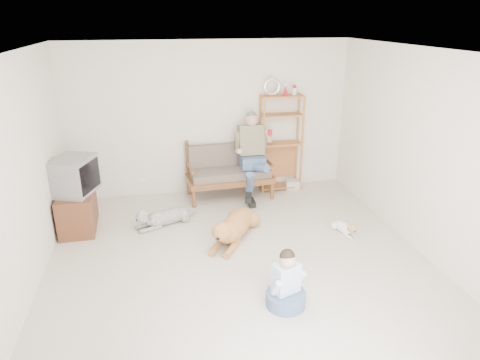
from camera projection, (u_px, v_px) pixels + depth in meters
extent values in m
plane|color=silver|center=(242.00, 268.00, 5.55)|extent=(5.50, 5.50, 0.00)
plane|color=white|center=(242.00, 52.00, 4.58)|extent=(5.50, 5.50, 0.00)
plane|color=beige|center=(210.00, 119.00, 7.58)|extent=(5.00, 0.00, 5.00)
plane|color=beige|center=(338.00, 323.00, 2.55)|extent=(5.00, 0.00, 5.00)
plane|color=beige|center=(15.00, 187.00, 4.59)|extent=(0.00, 5.50, 5.50)
plane|color=beige|center=(431.00, 157.00, 5.54)|extent=(0.00, 5.50, 5.50)
cube|color=brown|center=(230.00, 178.00, 7.63)|extent=(1.53, 0.77, 0.10)
cube|color=brown|center=(230.00, 172.00, 7.59)|extent=(1.41, 0.67, 0.13)
cube|color=brown|center=(227.00, 156.00, 7.72)|extent=(1.38, 0.19, 0.45)
cylinder|color=brown|center=(227.00, 144.00, 7.70)|extent=(1.40, 0.12, 0.05)
cylinder|color=brown|center=(193.00, 198.00, 7.29)|extent=(0.07, 0.07, 0.30)
cylinder|color=brown|center=(189.00, 169.00, 7.73)|extent=(0.07, 0.07, 0.95)
cylinder|color=brown|center=(272.00, 192.00, 7.56)|extent=(0.07, 0.07, 0.30)
cylinder|color=brown|center=(264.00, 164.00, 7.99)|extent=(0.07, 0.07, 0.95)
cube|color=#465C80|center=(252.00, 161.00, 7.56)|extent=(0.42, 0.40, 0.21)
cube|color=gray|center=(251.00, 140.00, 7.52)|extent=(0.44, 0.30, 0.55)
sphere|color=tan|center=(252.00, 120.00, 7.36)|extent=(0.22, 0.22, 0.22)
sphere|color=#5A544F|center=(251.00, 117.00, 7.37)|extent=(0.20, 0.20, 0.20)
cylinder|color=red|center=(270.00, 132.00, 7.30)|extent=(0.07, 0.07, 0.09)
cube|color=#AB6735|center=(282.00, 96.00, 7.49)|extent=(0.74, 0.30, 0.03)
torus|color=silver|center=(272.00, 87.00, 7.40)|extent=(0.30, 0.05, 0.30)
cone|color=red|center=(285.00, 91.00, 7.47)|extent=(0.10, 0.10, 0.16)
cylinder|color=#AB6735|center=(264.00, 147.00, 7.61)|extent=(0.04, 0.04, 1.76)
cylinder|color=#AB6735|center=(260.00, 142.00, 7.86)|extent=(0.04, 0.04, 1.76)
cylinder|color=#AB6735|center=(302.00, 144.00, 7.74)|extent=(0.04, 0.04, 1.76)
cylinder|color=#AB6735|center=(297.00, 140.00, 8.00)|extent=(0.04, 0.04, 1.76)
cube|color=white|center=(292.00, 184.00, 8.08)|extent=(0.27, 0.21, 0.16)
cube|color=brown|center=(78.00, 210.00, 6.50)|extent=(0.53, 0.92, 0.60)
cube|color=brown|center=(58.00, 218.00, 6.26)|extent=(0.03, 0.40, 0.50)
cube|color=brown|center=(63.00, 206.00, 6.66)|extent=(0.03, 0.40, 0.50)
cube|color=slate|center=(73.00, 175.00, 6.28)|extent=(0.71, 0.79, 0.54)
cube|color=black|center=(90.00, 176.00, 6.25)|extent=(0.21, 0.52, 0.43)
cube|color=white|center=(143.00, 180.00, 7.71)|extent=(0.12, 0.02, 0.08)
ellipsoid|color=#AE763C|center=(236.00, 224.00, 6.35)|extent=(0.88, 1.10, 0.33)
sphere|color=#AE763C|center=(229.00, 233.00, 6.06)|extent=(0.33, 0.33, 0.33)
sphere|color=#AE763C|center=(221.00, 232.00, 5.78)|extent=(0.26, 0.26, 0.26)
ellipsoid|color=#AE763C|center=(218.00, 238.00, 5.69)|extent=(0.20, 0.22, 0.10)
cylinder|color=#AE763C|center=(248.00, 216.00, 6.85)|extent=(0.14, 0.42, 0.05)
ellipsoid|color=#AE763C|center=(216.00, 230.00, 5.83)|extent=(0.09, 0.10, 0.13)
ellipsoid|color=#AE763C|center=(228.00, 232.00, 5.77)|extent=(0.09, 0.10, 0.13)
ellipsoid|color=white|center=(169.00, 216.00, 6.71)|extent=(0.82, 0.55, 0.23)
sphere|color=white|center=(155.00, 219.00, 6.58)|extent=(0.23, 0.23, 0.23)
sphere|color=white|center=(143.00, 217.00, 6.44)|extent=(0.20, 0.20, 0.20)
ellipsoid|color=white|center=(137.00, 219.00, 6.40)|extent=(0.17, 0.14, 0.08)
cylinder|color=white|center=(191.00, 214.00, 6.95)|extent=(0.25, 0.24, 0.04)
ellipsoid|color=white|center=(142.00, 215.00, 6.51)|extent=(0.08, 0.07, 0.10)
ellipsoid|color=white|center=(146.00, 218.00, 6.40)|extent=(0.08, 0.07, 0.10)
ellipsoid|color=white|center=(343.00, 227.00, 6.47)|extent=(0.26, 0.41, 0.15)
sphere|color=white|center=(348.00, 230.00, 6.37)|extent=(0.15, 0.15, 0.15)
sphere|color=tan|center=(352.00, 228.00, 6.27)|extent=(0.13, 0.13, 0.13)
ellipsoid|color=tan|center=(355.00, 231.00, 6.23)|extent=(0.08, 0.11, 0.05)
cylinder|color=white|center=(335.00, 225.00, 6.65)|extent=(0.11, 0.14, 0.02)
cone|color=tan|center=(349.00, 226.00, 6.25)|extent=(0.04, 0.04, 0.05)
cone|color=tan|center=(354.00, 225.00, 6.29)|extent=(0.04, 0.04, 0.05)
torus|color=red|center=(351.00, 228.00, 6.29)|extent=(0.13, 0.13, 0.02)
cylinder|color=#465C80|center=(286.00, 299.00, 4.82)|extent=(0.45, 0.45, 0.16)
cube|color=silver|center=(286.00, 278.00, 4.74)|extent=(0.33, 0.27, 0.35)
sphere|color=tan|center=(287.00, 260.00, 4.64)|extent=(0.18, 0.18, 0.18)
sphere|color=black|center=(287.00, 257.00, 4.63)|extent=(0.17, 0.17, 0.17)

